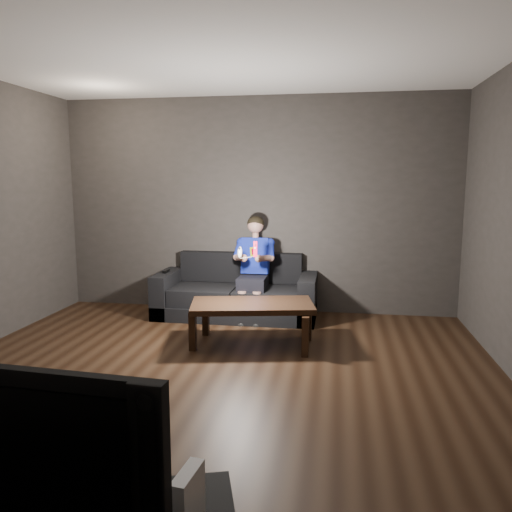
# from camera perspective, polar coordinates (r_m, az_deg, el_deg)

# --- Properties ---
(floor) EXTENTS (5.00, 5.00, 0.00)m
(floor) POSITION_cam_1_polar(r_m,az_deg,el_deg) (4.23, -5.56, -14.65)
(floor) COLOR black
(floor) RESTS_ON ground
(back_wall) EXTENTS (5.00, 0.04, 2.70)m
(back_wall) POSITION_cam_1_polar(r_m,az_deg,el_deg) (6.34, 0.04, 5.80)
(back_wall) COLOR #35322E
(back_wall) RESTS_ON ground
(ceiling) EXTENTS (5.00, 5.00, 0.02)m
(ceiling) POSITION_cam_1_polar(r_m,az_deg,el_deg) (4.02, -6.18, 23.47)
(ceiling) COLOR white
(ceiling) RESTS_ON back_wall
(sofa) EXTENTS (1.95, 0.84, 0.75)m
(sofa) POSITION_cam_1_polar(r_m,az_deg,el_deg) (6.20, -2.20, -4.60)
(sofa) COLOR black
(sofa) RESTS_ON floor
(child) EXTENTS (0.49, 0.61, 1.21)m
(child) POSITION_cam_1_polar(r_m,az_deg,el_deg) (6.03, -0.23, -0.57)
(child) COLOR black
(child) RESTS_ON sofa
(wii_remote_red) EXTENTS (0.05, 0.07, 0.18)m
(wii_remote_red) POSITION_cam_1_polar(r_m,az_deg,el_deg) (5.53, -0.08, 0.79)
(wii_remote_red) COLOR red
(wii_remote_red) RESTS_ON child
(nunchuk_white) EXTENTS (0.06, 0.08, 0.14)m
(nunchuk_white) POSITION_cam_1_polar(r_m,az_deg,el_deg) (5.57, -1.85, 0.44)
(nunchuk_white) COLOR silver
(nunchuk_white) RESTS_ON child
(wii_remote_black) EXTENTS (0.04, 0.16, 0.03)m
(wii_remote_black) POSITION_cam_1_polar(r_m,az_deg,el_deg) (6.30, -10.22, -1.71)
(wii_remote_black) COLOR black
(wii_remote_black) RESTS_ON sofa
(coffee_table) EXTENTS (1.32, 0.84, 0.44)m
(coffee_table) POSITION_cam_1_polar(r_m,az_deg,el_deg) (5.07, -0.43, -6.01)
(coffee_table) COLOR black
(coffee_table) RESTS_ON floor
(tv) EXTENTS (1.05, 0.21, 0.60)m
(tv) POSITION_cam_1_polar(r_m,az_deg,el_deg) (2.00, -23.38, -18.66)
(tv) COLOR black
(tv) RESTS_ON media_console
(wii_console) EXTENTS (0.08, 0.18, 0.23)m
(wii_console) POSITION_cam_1_polar(r_m,az_deg,el_deg) (1.89, -7.77, -26.20)
(wii_console) COLOR silver
(wii_console) RESTS_ON media_console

